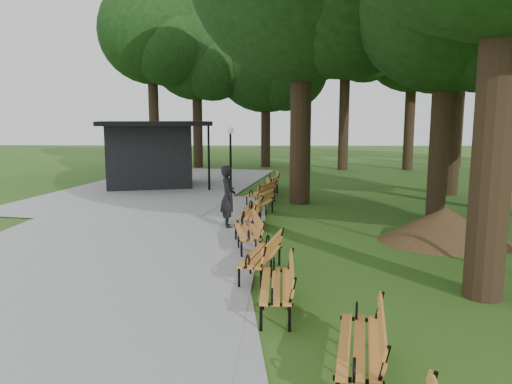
{
  "coord_description": "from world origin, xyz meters",
  "views": [
    {
      "loc": [
        0.17,
        -8.71,
        3.24
      ],
      "look_at": [
        -0.19,
        5.22,
        1.1
      ],
      "focal_mm": 33.52,
      "sensor_mm": 36.0,
      "label": 1
    }
  ],
  "objects_px": {
    "bench_5": "(250,214)",
    "bench_3": "(261,256)",
    "kiosk": "(149,154)",
    "lamp_post": "(230,144)",
    "bench_9": "(272,181)",
    "bench_8": "(269,186)",
    "bench_1": "(359,345)",
    "person": "(228,197)",
    "bench_2": "(276,285)",
    "bench_4": "(247,232)",
    "bench_6": "(259,204)",
    "bench_7": "(261,193)",
    "dirt_mound": "(445,225)"
  },
  "relations": [
    {
      "from": "dirt_mound",
      "to": "bench_6",
      "type": "relative_size",
      "value": 1.53
    },
    {
      "from": "bench_3",
      "to": "bench_5",
      "type": "height_order",
      "value": "same"
    },
    {
      "from": "bench_1",
      "to": "lamp_post",
      "type": "bearing_deg",
      "value": -158.71
    },
    {
      "from": "lamp_post",
      "to": "bench_2",
      "type": "xyz_separation_m",
      "value": [
        1.86,
        -13.94,
        -1.66
      ]
    },
    {
      "from": "bench_2",
      "to": "kiosk",
      "type": "bearing_deg",
      "value": -157.03
    },
    {
      "from": "dirt_mound",
      "to": "bench_7",
      "type": "distance_m",
      "value": 7.34
    },
    {
      "from": "bench_4",
      "to": "bench_8",
      "type": "xyz_separation_m",
      "value": [
        0.58,
        8.21,
        0.0
      ]
    },
    {
      "from": "kiosk",
      "to": "bench_7",
      "type": "xyz_separation_m",
      "value": [
        5.46,
        -4.87,
        -1.12
      ]
    },
    {
      "from": "bench_3",
      "to": "bench_8",
      "type": "height_order",
      "value": "same"
    },
    {
      "from": "bench_8",
      "to": "person",
      "type": "bearing_deg",
      "value": -3.19
    },
    {
      "from": "person",
      "to": "bench_1",
      "type": "height_order",
      "value": "person"
    },
    {
      "from": "bench_7",
      "to": "bench_9",
      "type": "relative_size",
      "value": 1.0
    },
    {
      "from": "bench_1",
      "to": "bench_3",
      "type": "height_order",
      "value": "same"
    },
    {
      "from": "bench_9",
      "to": "bench_3",
      "type": "bearing_deg",
      "value": -2.74
    },
    {
      "from": "lamp_post",
      "to": "bench_5",
      "type": "relative_size",
      "value": 1.52
    },
    {
      "from": "kiosk",
      "to": "dirt_mound",
      "type": "height_order",
      "value": "kiosk"
    },
    {
      "from": "kiosk",
      "to": "bench_2",
      "type": "relative_size",
      "value": 2.63
    },
    {
      "from": "bench_5",
      "to": "bench_9",
      "type": "bearing_deg",
      "value": -178.95
    },
    {
      "from": "lamp_post",
      "to": "bench_8",
      "type": "height_order",
      "value": "lamp_post"
    },
    {
      "from": "lamp_post",
      "to": "dirt_mound",
      "type": "xyz_separation_m",
      "value": [
        6.42,
        -9.21,
        -1.64
      ]
    },
    {
      "from": "dirt_mound",
      "to": "bench_3",
      "type": "height_order",
      "value": "dirt_mound"
    },
    {
      "from": "bench_6",
      "to": "bench_7",
      "type": "height_order",
      "value": "same"
    },
    {
      "from": "bench_6",
      "to": "bench_7",
      "type": "distance_m",
      "value": 2.25
    },
    {
      "from": "kiosk",
      "to": "bench_2",
      "type": "height_order",
      "value": "kiosk"
    },
    {
      "from": "person",
      "to": "bench_9",
      "type": "height_order",
      "value": "person"
    },
    {
      "from": "bench_1",
      "to": "kiosk",
      "type": "bearing_deg",
      "value": -146.95
    },
    {
      "from": "bench_3",
      "to": "bench_5",
      "type": "bearing_deg",
      "value": -161.35
    },
    {
      "from": "lamp_post",
      "to": "bench_9",
      "type": "distance_m",
      "value": 2.51
    },
    {
      "from": "bench_2",
      "to": "bench_8",
      "type": "relative_size",
      "value": 1.0
    },
    {
      "from": "bench_8",
      "to": "bench_9",
      "type": "distance_m",
      "value": 1.83
    },
    {
      "from": "bench_3",
      "to": "bench_5",
      "type": "relative_size",
      "value": 1.0
    },
    {
      "from": "bench_4",
      "to": "bench_7",
      "type": "bearing_deg",
      "value": 169.14
    },
    {
      "from": "bench_1",
      "to": "person",
      "type": "bearing_deg",
      "value": -153.18
    },
    {
      "from": "person",
      "to": "bench_4",
      "type": "xyz_separation_m",
      "value": [
        0.67,
        -2.34,
        -0.5
      ]
    },
    {
      "from": "person",
      "to": "bench_4",
      "type": "distance_m",
      "value": 2.48
    },
    {
      "from": "kiosk",
      "to": "bench_9",
      "type": "xyz_separation_m",
      "value": [
        5.89,
        -1.07,
        -1.12
      ]
    },
    {
      "from": "bench_6",
      "to": "lamp_post",
      "type": "bearing_deg",
      "value": -151.15
    },
    {
      "from": "lamp_post",
      "to": "bench_1",
      "type": "height_order",
      "value": "lamp_post"
    },
    {
      "from": "bench_7",
      "to": "bench_6",
      "type": "bearing_deg",
      "value": 21.62
    },
    {
      "from": "bench_3",
      "to": "bench_9",
      "type": "relative_size",
      "value": 1.0
    },
    {
      "from": "dirt_mound",
      "to": "bench_9",
      "type": "bearing_deg",
      "value": 116.31
    },
    {
      "from": "person",
      "to": "bench_1",
      "type": "distance_m",
      "value": 8.7
    },
    {
      "from": "kiosk",
      "to": "lamp_post",
      "type": "xyz_separation_m",
      "value": [
        4.01,
        -1.06,
        0.54
      ]
    },
    {
      "from": "person",
      "to": "bench_5",
      "type": "xyz_separation_m",
      "value": [
        0.65,
        -0.07,
        -0.5
      ]
    },
    {
      "from": "bench_4",
      "to": "bench_6",
      "type": "xyz_separation_m",
      "value": [
        0.24,
        4.0,
        0.0
      ]
    },
    {
      "from": "bench_8",
      "to": "lamp_post",
      "type": "bearing_deg",
      "value": -127.34
    },
    {
      "from": "bench_5",
      "to": "bench_3",
      "type": "bearing_deg",
      "value": 11.43
    },
    {
      "from": "lamp_post",
      "to": "bench_9",
      "type": "bearing_deg",
      "value": -0.58
    },
    {
      "from": "kiosk",
      "to": "bench_4",
      "type": "xyz_separation_m",
      "value": [
        5.21,
        -11.11,
        -1.12
      ]
    },
    {
      "from": "bench_2",
      "to": "bench_7",
      "type": "xyz_separation_m",
      "value": [
        -0.41,
        10.13,
        0.0
      ]
    }
  ]
}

